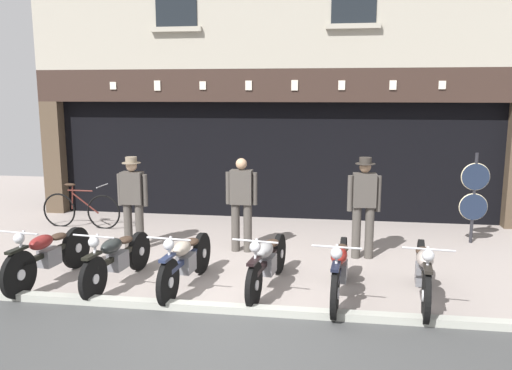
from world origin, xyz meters
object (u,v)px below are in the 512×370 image
Objects in this scene: motorcycle_far_left at (48,254)px; motorcycle_center at (267,261)px; leaning_bicycle at (81,209)px; tyre_sign_pole at (474,193)px; advert_board_near at (203,131)px; shopkeeper_center at (241,200)px; salesman_right at (364,203)px; motorcycle_left at (117,257)px; motorcycle_center_right at (339,268)px; motorcycle_right at (423,271)px; salesman_left at (133,199)px; motorcycle_center_left at (186,260)px.

motorcycle_far_left reaches higher than motorcycle_center.
leaning_bicycle is (-4.30, 2.90, -0.03)m from motorcycle_center.
tyre_sign_pole is 1.70× the size of advert_board_near.
shopkeeper_center is at bearing 74.31° from leaning_bicycle.
motorcycle_center is at bearing 44.66° from salesman_right.
motorcycle_center_right is (3.23, -0.05, 0.02)m from motorcycle_left.
salesman_right is (1.44, 1.66, 0.55)m from motorcycle_center.
motorcycle_far_left is 4.28m from motorcycle_center_right.
motorcycle_right is 3.43m from shopkeeper_center.
motorcycle_center_right reaches higher than motorcycle_far_left.
shopkeeper_center is 0.96× the size of salesman_right.
salesman_left reaches higher than motorcycle_center_right.
motorcycle_center_left is (1.04, -0.00, 0.01)m from motorcycle_left.
salesman_left is 1.67× the size of advert_board_near.
motorcycle_center is 2.00× the size of advert_board_near.
motorcycle_left is 1.14× the size of shopkeeper_center.
motorcycle_center is (2.21, 0.13, 0.00)m from motorcycle_left.
shopkeeper_center is (-0.67, 1.74, 0.51)m from motorcycle_center.
salesman_right is 4.54m from advert_board_near.
motorcycle_center is at bearing 1.53° from motorcycle_right.
motorcycle_center_right is 1.18× the size of salesman_right.
motorcycle_center is at bearing -168.07° from motorcycle_center_left.
tyre_sign_pole reaches higher than motorcycle_center_right.
tyre_sign_pole reaches higher than salesman_left.
motorcycle_center_left is at bearing 5.41° from motorcycle_right.
salesman_left is 0.97× the size of leaning_bicycle.
tyre_sign_pole is at bearing -132.87° from motorcycle_center.
shopkeeper_center is 3.84m from leaning_bicycle.
motorcycle_center_right is 6.15m from leaning_bicycle.
motorcycle_center_left is at bearing -171.13° from motorcycle_far_left.
tyre_sign_pole is at bearing -15.77° from advert_board_near.
salesman_right is at bearing -178.10° from salesman_left.
motorcycle_right is (4.34, -0.04, 0.02)m from motorcycle_left.
tyre_sign_pole is at bearing 91.86° from leaning_bicycle.
motorcycle_center is 1.04m from motorcycle_center_right.
shopkeeper_center is (1.53, 1.88, 0.51)m from motorcycle_left.
leaning_bicycle reaches higher than motorcycle_center_left.
leaning_bicycle is (-2.27, -1.55, -1.54)m from advert_board_near.
motorcycle_center_left is 2.19m from motorcycle_center_right.
motorcycle_right is 1.20× the size of shopkeeper_center.
salesman_left is (0.63, 1.79, 0.50)m from motorcycle_far_left.
advert_board_near is (-3.04, 4.63, 1.50)m from motorcycle_center_right.
motorcycle_center_left is at bearing 76.12° from shopkeeper_center.
tyre_sign_pole is at bearing -124.08° from motorcycle_center_right.
advert_board_near reaches higher than motorcycle_center.
motorcycle_right is at bearing 106.34° from salesman_right.
salesman_right is at bearing -151.03° from motorcycle_far_left.
motorcycle_center_left is at bearing -173.08° from motorcycle_left.
tyre_sign_pole is at bearing -145.20° from motorcycle_left.
motorcycle_far_left is 1.13× the size of leaning_bicycle.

